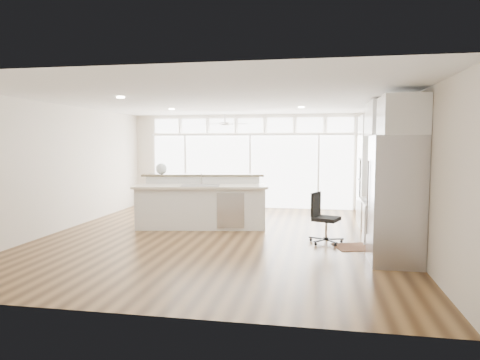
# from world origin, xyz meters

# --- Properties ---
(floor) EXTENTS (7.00, 8.00, 0.02)m
(floor) POSITION_xyz_m (0.00, 0.00, -0.01)
(floor) COLOR #432A14
(floor) RESTS_ON ground
(ceiling) EXTENTS (7.00, 8.00, 0.02)m
(ceiling) POSITION_xyz_m (0.00, 0.00, 2.70)
(ceiling) COLOR white
(ceiling) RESTS_ON wall_back
(wall_back) EXTENTS (7.00, 0.04, 2.70)m
(wall_back) POSITION_xyz_m (0.00, 4.00, 1.35)
(wall_back) COLOR beige
(wall_back) RESTS_ON floor
(wall_front) EXTENTS (7.00, 0.04, 2.70)m
(wall_front) POSITION_xyz_m (0.00, -4.00, 1.35)
(wall_front) COLOR beige
(wall_front) RESTS_ON floor
(wall_left) EXTENTS (0.04, 8.00, 2.70)m
(wall_left) POSITION_xyz_m (-3.50, 0.00, 1.35)
(wall_left) COLOR beige
(wall_left) RESTS_ON floor
(wall_right) EXTENTS (0.04, 8.00, 2.70)m
(wall_right) POSITION_xyz_m (3.50, 0.00, 1.35)
(wall_right) COLOR beige
(wall_right) RESTS_ON floor
(glass_wall) EXTENTS (5.80, 0.06, 2.08)m
(glass_wall) POSITION_xyz_m (0.00, 3.94, 1.05)
(glass_wall) COLOR silver
(glass_wall) RESTS_ON wall_back
(transom_row) EXTENTS (5.90, 0.06, 0.40)m
(transom_row) POSITION_xyz_m (0.00, 3.94, 2.38)
(transom_row) COLOR silver
(transom_row) RESTS_ON wall_back
(desk_window) EXTENTS (0.04, 0.85, 0.85)m
(desk_window) POSITION_xyz_m (3.46, 0.30, 1.55)
(desk_window) COLOR silver
(desk_window) RESTS_ON wall_right
(ceiling_fan) EXTENTS (1.16, 1.16, 0.32)m
(ceiling_fan) POSITION_xyz_m (-0.50, 2.80, 2.48)
(ceiling_fan) COLOR white
(ceiling_fan) RESTS_ON ceiling
(recessed_lights) EXTENTS (3.40, 3.00, 0.02)m
(recessed_lights) POSITION_xyz_m (0.00, 0.20, 2.68)
(recessed_lights) COLOR white
(recessed_lights) RESTS_ON ceiling
(oven_cabinet) EXTENTS (0.64, 1.20, 2.50)m
(oven_cabinet) POSITION_xyz_m (3.17, 1.80, 1.25)
(oven_cabinet) COLOR white
(oven_cabinet) RESTS_ON floor
(desk_nook) EXTENTS (0.72, 1.30, 0.76)m
(desk_nook) POSITION_xyz_m (3.13, 0.30, 0.38)
(desk_nook) COLOR white
(desk_nook) RESTS_ON floor
(upper_cabinets) EXTENTS (0.64, 1.30, 0.64)m
(upper_cabinets) POSITION_xyz_m (3.17, 0.30, 2.35)
(upper_cabinets) COLOR white
(upper_cabinets) RESTS_ON wall_right
(refrigerator) EXTENTS (0.76, 0.90, 2.00)m
(refrigerator) POSITION_xyz_m (3.11, -1.35, 1.00)
(refrigerator) COLOR #ACACB1
(refrigerator) RESTS_ON floor
(fridge_cabinet) EXTENTS (0.64, 0.90, 0.60)m
(fridge_cabinet) POSITION_xyz_m (3.17, -1.35, 2.30)
(fridge_cabinet) COLOR white
(fridge_cabinet) RESTS_ON wall_right
(framed_photos) EXTENTS (0.06, 0.22, 0.80)m
(framed_photos) POSITION_xyz_m (3.46, 0.92, 1.40)
(framed_photos) COLOR black
(framed_photos) RESTS_ON wall_right
(kitchen_island) EXTENTS (3.07, 1.58, 1.16)m
(kitchen_island) POSITION_xyz_m (-0.62, 0.81, 0.58)
(kitchen_island) COLOR white
(kitchen_island) RESTS_ON floor
(rug) EXTENTS (1.00, 0.84, 0.01)m
(rug) POSITION_xyz_m (2.67, -0.41, 0.01)
(rug) COLOR #3E2013
(rug) RESTS_ON floor
(office_chair) EXTENTS (0.62, 0.60, 0.94)m
(office_chair) POSITION_xyz_m (2.08, -0.19, 0.47)
(office_chair) COLOR black
(office_chair) RESTS_ON floor
(fishbowl) EXTENTS (0.28, 0.28, 0.26)m
(fishbowl) POSITION_xyz_m (-1.62, 1.05, 1.29)
(fishbowl) COLOR silver
(fishbowl) RESTS_ON kitchen_island
(monitor) EXTENTS (0.09, 0.51, 0.42)m
(monitor) POSITION_xyz_m (3.05, 0.30, 0.97)
(monitor) COLOR black
(monitor) RESTS_ON desk_nook
(keyboard) EXTENTS (0.19, 0.36, 0.02)m
(keyboard) POSITION_xyz_m (2.88, 0.30, 0.77)
(keyboard) COLOR silver
(keyboard) RESTS_ON desk_nook
(potted_plant) EXTENTS (0.27, 0.29, 0.23)m
(potted_plant) POSITION_xyz_m (3.17, 1.80, 2.61)
(potted_plant) COLOR #2A5524
(potted_plant) RESTS_ON oven_cabinet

